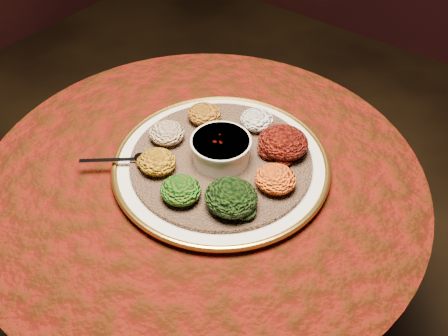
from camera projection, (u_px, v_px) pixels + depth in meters
The scene contains 13 objects.
table at pixel (204, 226), 1.20m from camera, with size 0.96×0.96×0.73m.
platter at pixel (221, 164), 1.08m from camera, with size 0.51×0.51×0.02m.
injera at pixel (221, 160), 1.07m from camera, with size 0.39×0.39×0.01m, color brown.
stew_bowl at pixel (221, 148), 1.04m from camera, with size 0.13×0.13×0.05m.
spoon at pixel (138, 159), 1.06m from camera, with size 0.13×0.11×0.01m.
portion_ayib at pixel (257, 120), 1.13m from camera, with size 0.08×0.07×0.04m, color white.
portion_kitfo at pixel (283, 142), 1.06m from camera, with size 0.11×0.10×0.05m, color black.
portion_tikil at pixel (275, 179), 0.99m from camera, with size 0.09×0.08×0.04m, color orange.
portion_gomen at pixel (231, 197), 0.95m from camera, with size 0.11×0.10×0.05m, color black.
portion_mixveg at pixel (181, 190), 0.97m from camera, with size 0.08×0.08×0.04m, color #AE270B.
portion_kik at pixel (157, 162), 1.03m from camera, with size 0.08×0.08×0.04m, color #BA6A10.
portion_timatim at pixel (167, 133), 1.10m from camera, with size 0.08×0.08×0.04m, color maroon.
portion_shiro at pixel (204, 114), 1.14m from camera, with size 0.08×0.07×0.04m, color #9B5612.
Camera 1 is at (0.50, -0.57, 1.50)m, focal length 40.00 mm.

